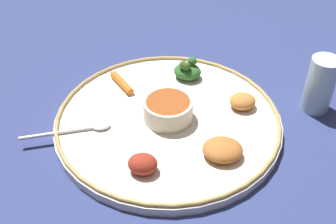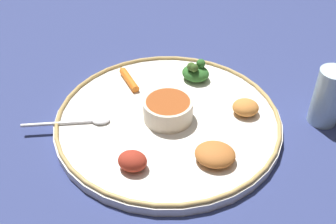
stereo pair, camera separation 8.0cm
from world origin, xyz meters
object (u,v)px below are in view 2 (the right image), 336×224
spoon (80,122)px  carrot_near_spoon (128,78)px  greens_pile (196,72)px  drinking_glass (327,100)px  center_bowl (168,109)px

spoon → carrot_near_spoon: carrot_near_spoon is taller
spoon → carrot_near_spoon: size_ratio=1.78×
greens_pile → drinking_glass: drinking_glass is taller
greens_pile → carrot_near_spoon: 0.15m
greens_pile → drinking_glass: size_ratio=0.67×
carrot_near_spoon → drinking_glass: drinking_glass is taller
spoon → drinking_glass: 0.48m
center_bowl → carrot_near_spoon: (-0.05, 0.14, -0.01)m
spoon → greens_pile: size_ratio=2.14×
carrot_near_spoon → center_bowl: bearing=-72.0°
carrot_near_spoon → drinking_glass: bearing=-32.6°
greens_pile → drinking_glass: 0.27m
spoon → drinking_glass: bearing=-13.4°
carrot_near_spoon → spoon: bearing=-137.5°
center_bowl → carrot_near_spoon: size_ratio=1.02×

